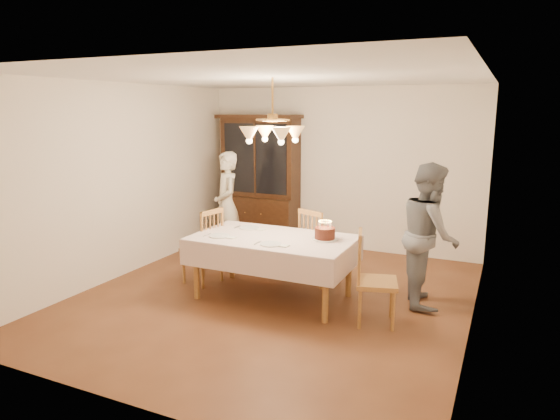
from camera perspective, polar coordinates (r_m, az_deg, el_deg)
The scene contains 14 objects.
ground at distance 6.17m, azimuth -0.79°, elevation -9.94°, with size 5.00×5.00×0.00m, color #582E19.
room_shell at distance 5.78m, azimuth -0.84°, elevation 4.80°, with size 5.00×5.00×5.00m.
dining_table at distance 5.96m, azimuth -0.81°, elevation -3.81°, with size 1.90×1.10×0.76m.
china_hutch at distance 8.44m, azimuth -2.29°, elevation 3.22°, with size 1.38×0.54×2.16m.
chair_far_side at distance 6.54m, azimuth 4.48°, elevation -4.63°, with size 0.56×0.55×1.00m.
chair_left_end at distance 6.62m, azimuth -8.82°, elevation -4.43°, with size 0.49×0.51×1.00m.
chair_right_end at distance 5.43m, azimuth 10.87°, elevation -8.23°, with size 0.52×0.54×1.00m.
elderly_woman at distance 7.66m, azimuth -6.09°, elevation 0.57°, with size 0.59×0.39×1.63m, color #F1E7CC.
adult_in_grey at distance 6.01m, azimuth 16.70°, elevation -2.70°, with size 0.81×0.63×1.66m, color slate.
birthday_cake at distance 5.83m, azimuth 5.15°, elevation -2.73°, with size 0.30×0.30×0.23m.
place_setting_near_left at distance 6.00m, azimuth -6.85°, elevation -2.97°, with size 0.40×0.25×0.02m.
place_setting_near_right at distance 5.60m, azimuth -0.96°, elevation -3.93°, with size 0.39×0.24×0.02m.
place_setting_far_left at distance 6.36m, azimuth -3.45°, elevation -2.06°, with size 0.40×0.25×0.02m.
chandelier at distance 5.75m, azimuth -0.85°, elevation 8.72°, with size 0.62×0.62×0.73m.
Camera 1 is at (2.49, -5.17, 2.26)m, focal length 32.00 mm.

